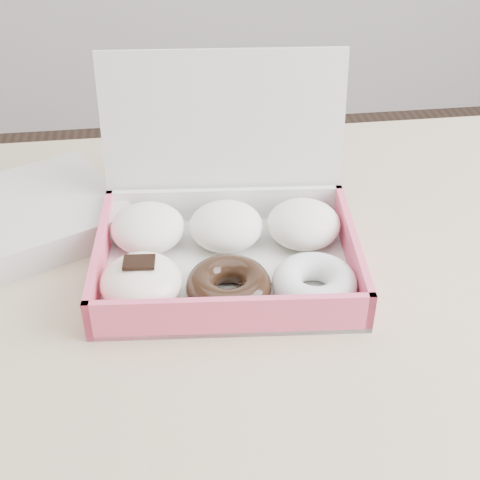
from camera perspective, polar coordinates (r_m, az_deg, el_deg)
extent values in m
cube|color=tan|center=(0.92, 7.62, -2.61)|extent=(1.20, 0.80, 0.04)
cylinder|color=tan|center=(1.44, -19.11, -7.37)|extent=(0.05, 0.05, 0.71)
cube|color=silver|center=(0.87, -1.08, -2.61)|extent=(0.35, 0.27, 0.01)
cube|color=#F05477|center=(0.77, -0.85, -6.61)|extent=(0.33, 0.04, 0.06)
cube|color=silver|center=(0.96, -1.30, 2.91)|extent=(0.33, 0.04, 0.06)
cube|color=#F05477|center=(0.87, -11.79, -1.58)|extent=(0.03, 0.24, 0.06)
cube|color=#F05477|center=(0.88, 9.53, -1.03)|extent=(0.03, 0.24, 0.06)
cube|color=silver|center=(0.93, -1.41, 8.62)|extent=(0.34, 0.07, 0.24)
ellipsoid|color=white|center=(0.91, -7.87, 1.05)|extent=(0.11, 0.11, 0.06)
ellipsoid|color=white|center=(0.90, -1.21, 1.22)|extent=(0.11, 0.11, 0.06)
ellipsoid|color=white|center=(0.91, 5.44, 1.38)|extent=(0.11, 0.11, 0.06)
ellipsoid|color=#FFEBCD|center=(0.81, -8.42, -3.57)|extent=(0.11, 0.11, 0.06)
cube|color=black|center=(0.80, -8.61, -1.89)|extent=(0.04, 0.03, 0.00)
torus|color=black|center=(0.82, -0.98, -3.92)|extent=(0.11, 0.11, 0.04)
torus|color=white|center=(0.82, 6.37, -3.70)|extent=(0.11, 0.11, 0.04)
cube|color=silver|center=(0.99, -18.29, 1.74)|extent=(0.34, 0.31, 0.04)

